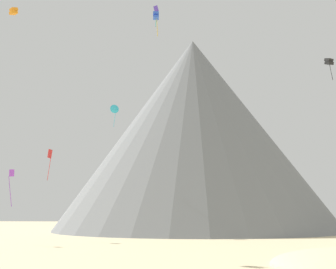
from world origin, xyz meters
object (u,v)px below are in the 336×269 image
Objects in this scene: rock_massif at (189,136)px; kite_indigo_high at (156,12)px; kite_cyan_high at (115,109)px; kite_orange_high at (14,11)px; kite_violet_low at (11,180)px; kite_black_high at (329,62)px; kite_blue_high at (156,16)px; kite_red_mid at (50,157)px.

rock_massif is 48.95m from kite_indigo_high.
kite_orange_high reaches higher than kite_cyan_high.
kite_indigo_high is 34.77m from kite_violet_low.
kite_orange_high is (-49.20, -17.13, 3.04)m from kite_black_high.
kite_cyan_high is 1.46× the size of kite_blue_high.
kite_cyan_high is (-15.35, -22.87, 2.00)m from rock_massif.
kite_black_high is 51.55m from kite_red_mid.
kite_orange_high is 24.83m from kite_red_mid.
kite_indigo_high is 1.05× the size of kite_blue_high.
kite_blue_high reaches higher than kite_red_mid.
kite_black_high reaches higher than kite_cyan_high.
kite_violet_low is (-1.71, 6.44, -24.07)m from kite_orange_high.
rock_massif is at bearing 29.26° from kite_cyan_high.
kite_red_mid is (-22.48, -39.95, -11.10)m from rock_massif.
kite_orange_high reaches higher than kite_blue_high.
kite_violet_low is at bearing 153.31° from kite_blue_high.
rock_massif reaches higher than kite_black_high.
kite_orange_high is 0.37× the size of kite_indigo_high.
kite_cyan_high is 34.01m from kite_orange_high.
rock_massif is 16.30× the size of kite_violet_low.
kite_red_mid is at bearing -119.37° from rock_massif.
kite_blue_high is 32.34m from kite_violet_low.
kite_orange_high is at bearing -11.65° from kite_black_high.
kite_black_high is 3.13× the size of kite_orange_high.
kite_indigo_high is 10.92m from kite_blue_high.
rock_massif reaches higher than kite_orange_high.
kite_black_high is 1.15× the size of kite_indigo_high.
rock_massif is 46.81m from kite_black_high.
kite_violet_low is (-9.19, -26.13, -17.77)m from kite_cyan_high.
kite_blue_high is at bearing -91.65° from rock_massif.
kite_indigo_high reaches higher than kite_black_high.
rock_massif is at bearing 102.99° from kite_orange_high.
rock_massif is at bearing 80.35° from kite_blue_high.
kite_blue_high is (-1.63, -56.75, 5.69)m from rock_massif.
kite_orange_high is at bearing 168.47° from kite_blue_high.
kite_indigo_high is (12.47, -24.65, 9.39)m from kite_cyan_high.
kite_orange_high is (-7.47, -32.58, 6.30)m from kite_cyan_high.
rock_massif is at bearing -141.79° from kite_red_mid.
rock_massif reaches higher than kite_indigo_high.
kite_cyan_high is 32.91m from kite_violet_low.
kite_blue_high reaches higher than kite_violet_low.
kite_cyan_high is 22.68m from kite_red_mid.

